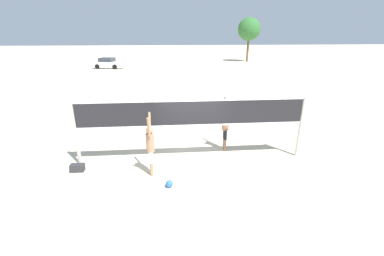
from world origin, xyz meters
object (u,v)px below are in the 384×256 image
parked_car_near (108,64)px  gear_bag (77,168)px  volleyball (169,184)px  player_blocker (225,124)px  tree_left_cluster (249,29)px  volleyball_net (192,118)px  player_spiker (150,144)px

parked_car_near → gear_bag: bearing=-67.2°
gear_bag → volleyball: bearing=-21.8°
player_blocker → tree_left_cluster: bearing=162.2°
volleyball_net → player_blocker: size_ratio=3.88×
tree_left_cluster → player_blocker: bearing=-107.8°
player_spiker → player_blocker: size_ratio=0.99×
volleyball_net → parked_car_near: volleyball_net is taller
player_blocker → gear_bag: size_ratio=4.71×
player_blocker → tree_left_cluster: tree_left_cluster is taller
player_spiker → gear_bag: bearing=80.7°
player_blocker → volleyball: size_ratio=9.29×
volleyball → tree_left_cluster: 40.14m
player_spiker → gear_bag: (-2.66, 0.43, -1.02)m
volleyball → player_blocker: bearing=48.5°
volleyball_net → player_spiker: (-1.49, -0.96, -0.55)m
player_spiker → tree_left_cluster: 39.41m
volleyball_net → parked_car_near: bearing=107.9°
player_blocker → volleyball: 3.68m
parked_car_near → tree_left_cluster: tree_left_cluster is taller
volleyball → player_spiker: bearing=124.4°
gear_bag → parked_car_near: (-5.04, 29.04, 0.51)m
tree_left_cluster → volleyball: bearing=-109.8°
volleyball_net → player_spiker: 1.85m
player_blocker → gear_bag: bearing=-76.6°
player_blocker → volleyball: (-2.34, -2.64, -1.05)m
gear_bag → player_spiker: bearing=-9.3°
tree_left_cluster → player_spiker: bearing=-111.1°
player_spiker → volleyball: player_spiker is taller
parked_car_near → volleyball: bearing=-61.8°
player_spiker → tree_left_cluster: tree_left_cluster is taller
volleyball_net → gear_bag: bearing=-172.8°
volleyball → gear_bag: gear_bag is taller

